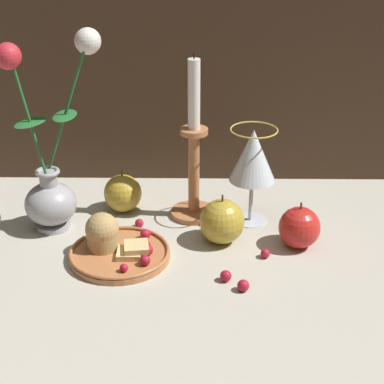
# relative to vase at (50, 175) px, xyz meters

# --- Properties ---
(ground_plane) EXTENTS (2.40, 2.40, 0.00)m
(ground_plane) POSITION_rel_vase_xyz_m (0.20, -0.07, -0.11)
(ground_plane) COLOR #B7B2A3
(ground_plane) RESTS_ON ground
(vase) EXTENTS (0.18, 0.10, 0.37)m
(vase) POSITION_rel_vase_xyz_m (0.00, 0.00, 0.00)
(vase) COLOR #A3A3A8
(vase) RESTS_ON ground_plane
(plate_with_pastries) EXTENTS (0.18, 0.18, 0.08)m
(plate_with_pastries) POSITION_rel_vase_xyz_m (0.13, -0.10, -0.09)
(plate_with_pastries) COLOR #B77042
(plate_with_pastries) RESTS_ON ground_plane
(wine_glass) EXTENTS (0.09, 0.09, 0.19)m
(wine_glass) POSITION_rel_vase_xyz_m (0.37, 0.03, 0.02)
(wine_glass) COLOR silver
(wine_glass) RESTS_ON ground_plane
(candlestick) EXTENTS (0.09, 0.09, 0.32)m
(candlestick) POSITION_rel_vase_xyz_m (0.26, 0.05, 0.01)
(candlestick) COLOR #B77042
(candlestick) RESTS_ON ground_plane
(apple_beside_vase) EXTENTS (0.08, 0.08, 0.09)m
(apple_beside_vase) POSITION_rel_vase_xyz_m (0.31, -0.05, -0.07)
(apple_beside_vase) COLOR #B2932D
(apple_beside_vase) RESTS_ON ground_plane
(apple_near_glass) EXTENTS (0.07, 0.07, 0.09)m
(apple_near_glass) POSITION_rel_vase_xyz_m (0.12, 0.07, -0.07)
(apple_near_glass) COLOR #B2932D
(apple_near_glass) RESTS_ON ground_plane
(apple_at_table_edge) EXTENTS (0.07, 0.07, 0.09)m
(apple_at_table_edge) POSITION_rel_vase_xyz_m (0.45, -0.06, -0.07)
(apple_at_table_edge) COLOR red
(apple_at_table_edge) RESTS_ON ground_plane
(berry_near_plate) EXTENTS (0.02, 0.02, 0.02)m
(berry_near_plate) POSITION_rel_vase_xyz_m (0.39, -0.10, -0.10)
(berry_near_plate) COLOR #AD192D
(berry_near_plate) RESTS_ON ground_plane
(berry_front_center) EXTENTS (0.02, 0.02, 0.02)m
(berry_front_center) POSITION_rel_vase_xyz_m (0.32, -0.18, -0.10)
(berry_front_center) COLOR #AD192D
(berry_front_center) RESTS_ON ground_plane
(berry_by_glass_stem) EXTENTS (0.02, 0.02, 0.02)m
(berry_by_glass_stem) POSITION_rel_vase_xyz_m (0.34, -0.20, -0.10)
(berry_by_glass_stem) COLOR #AD192D
(berry_by_glass_stem) RESTS_ON ground_plane
(berry_under_candlestick) EXTENTS (0.02, 0.02, 0.02)m
(berry_under_candlestick) POSITION_rel_vase_xyz_m (0.16, 0.00, -0.10)
(berry_under_candlestick) COLOR #AD192D
(berry_under_candlestick) RESTS_ON ground_plane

